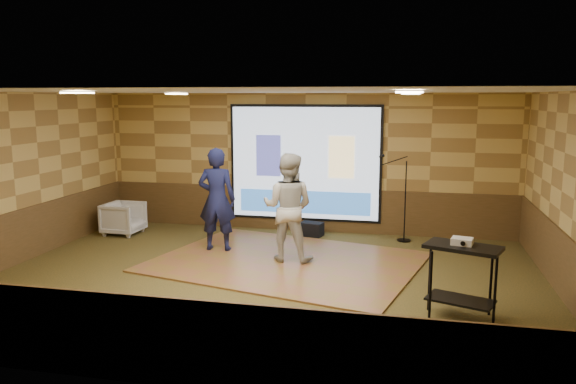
% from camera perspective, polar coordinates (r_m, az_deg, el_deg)
% --- Properties ---
extents(ground, '(9.00, 9.00, 0.00)m').
position_cam_1_polar(ground, '(9.18, -2.41, -8.88)').
color(ground, '#2E3719').
rests_on(ground, ground).
extents(room_shell, '(9.04, 7.04, 3.02)m').
position_cam_1_polar(room_shell, '(8.74, -2.51, 4.25)').
color(room_shell, tan).
rests_on(room_shell, ground).
extents(wainscot_back, '(9.00, 0.04, 0.95)m').
position_cam_1_polar(wainscot_back, '(12.34, 1.72, -1.76)').
color(wainscot_back, '#4A3718').
rests_on(wainscot_back, ground).
extents(wainscot_front, '(9.00, 0.04, 0.95)m').
position_cam_1_polar(wainscot_front, '(5.94, -11.38, -14.79)').
color(wainscot_front, '#4A3718').
rests_on(wainscot_front, ground).
extents(wainscot_left, '(0.04, 7.00, 0.95)m').
position_cam_1_polar(wainscot_left, '(11.04, -25.58, -4.08)').
color(wainscot_left, '#4A3718').
rests_on(wainscot_left, ground).
extents(wainscot_right, '(0.04, 7.00, 0.95)m').
position_cam_1_polar(wainscot_right, '(9.04, 26.44, -7.06)').
color(wainscot_right, '#4A3718').
rests_on(wainscot_right, ground).
extents(projector_screen, '(3.32, 0.06, 2.52)m').
position_cam_1_polar(projector_screen, '(12.14, 1.70, 2.83)').
color(projector_screen, black).
rests_on(projector_screen, room_shell).
extents(downlight_nw, '(0.32, 0.32, 0.02)m').
position_cam_1_polar(downlight_nw, '(11.14, -11.25, 9.74)').
color(downlight_nw, '#FFE8BF').
rests_on(downlight_nw, room_shell).
extents(downlight_ne, '(0.32, 0.32, 0.02)m').
position_cam_1_polar(downlight_ne, '(10.21, 12.36, 9.73)').
color(downlight_ne, '#FFE8BF').
rests_on(downlight_ne, room_shell).
extents(downlight_sw, '(0.32, 0.32, 0.02)m').
position_cam_1_polar(downlight_sw, '(8.22, -20.61, 9.42)').
color(downlight_sw, '#FFE8BF').
rests_on(downlight_sw, room_shell).
extents(downlight_se, '(0.32, 0.32, 0.02)m').
position_cam_1_polar(downlight_se, '(6.91, 12.23, 9.89)').
color(downlight_se, '#FFE8BF').
rests_on(downlight_se, room_shell).
extents(dance_floor, '(5.14, 4.35, 0.03)m').
position_cam_1_polar(dance_floor, '(10.07, -0.17, -7.09)').
color(dance_floor, brown).
rests_on(dance_floor, ground).
extents(player_left, '(0.75, 0.53, 1.95)m').
position_cam_1_polar(player_left, '(10.66, -7.24, -0.74)').
color(player_left, '#151A44').
rests_on(player_left, dance_floor).
extents(player_right, '(0.97, 0.78, 1.92)m').
position_cam_1_polar(player_right, '(9.91, -0.01, -1.55)').
color(player_right, beige).
rests_on(player_right, dance_floor).
extents(av_table, '(0.95, 0.50, 1.00)m').
position_cam_1_polar(av_table, '(7.78, 17.26, -7.29)').
color(av_table, black).
rests_on(av_table, ground).
extents(projector, '(0.31, 0.27, 0.09)m').
position_cam_1_polar(projector, '(7.73, 17.27, -4.80)').
color(projector, white).
rests_on(projector, av_table).
extents(mic_stand, '(0.70, 0.29, 1.78)m').
position_cam_1_polar(mic_stand, '(11.68, 11.49, -2.53)').
color(mic_stand, black).
rests_on(mic_stand, ground).
extents(banquet_chair, '(0.79, 0.77, 0.69)m').
position_cam_1_polar(banquet_chair, '(12.54, -16.35, -2.58)').
color(banquet_chair, gray).
rests_on(banquet_chair, ground).
extents(duffel_bag, '(0.52, 0.40, 0.29)m').
position_cam_1_polar(duffel_bag, '(11.94, 2.42, -3.79)').
color(duffel_bag, black).
rests_on(duffel_bag, ground).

